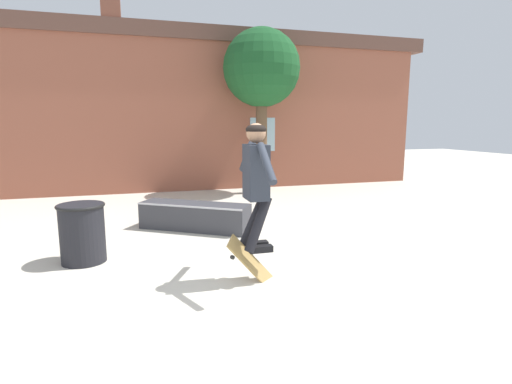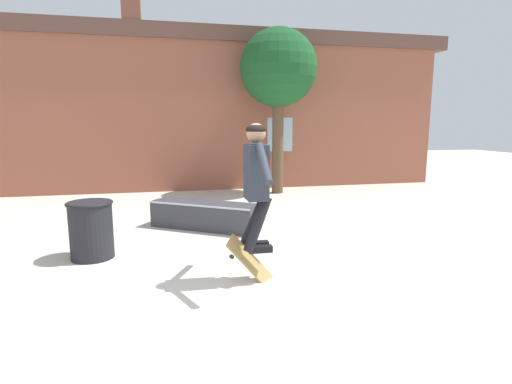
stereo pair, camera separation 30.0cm
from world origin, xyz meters
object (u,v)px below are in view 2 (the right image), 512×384
skate_ledge (205,215)px  skater (256,177)px  tree_right (278,70)px  trash_bin (91,228)px  skateboard_flipping (252,264)px

skate_ledge → skater: size_ratio=1.30×
tree_right → trash_bin: tree_right is taller
skater → skateboard_flipping: bearing=-173.7°
trash_bin → skateboard_flipping: 2.26m
skateboard_flipping → skater: bearing=4.5°
skater → skateboard_flipping: 0.98m
skate_ledge → trash_bin: (-1.59, -1.19, 0.17)m
trash_bin → skateboard_flipping: size_ratio=1.10×
skateboard_flipping → skate_ledge: bearing=95.8°
trash_bin → skater: 2.42m
skate_ledge → skateboard_flipping: size_ratio=2.64×
skate_ledge → trash_bin: bearing=-109.5°
tree_right → trash_bin: 6.28m
tree_right → skate_ledge: (-2.14, -3.12, -2.81)m
trash_bin → skateboard_flipping: (1.88, -1.23, -0.19)m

